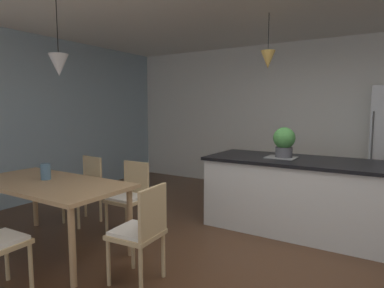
% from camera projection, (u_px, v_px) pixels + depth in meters
% --- Properties ---
extents(ground_plane, '(10.00, 8.40, 0.04)m').
position_uv_depth(ground_plane, '(268.00, 276.00, 3.02)').
color(ground_plane, '#4C301E').
extents(wall_back_kitchen, '(10.00, 0.12, 2.70)m').
position_uv_depth(wall_back_kitchen, '(332.00, 118.00, 5.62)').
color(wall_back_kitchen, white).
rests_on(wall_back_kitchen, ground_plane).
extents(window_wall_left_glazing, '(0.06, 8.40, 2.70)m').
position_uv_depth(window_wall_left_glazing, '(12.00, 120.00, 4.99)').
color(window_wall_left_glazing, '#9EB7C6').
rests_on(window_wall_left_glazing, ground_plane).
extents(dining_table, '(1.80, 0.87, 0.75)m').
position_uv_depth(dining_table, '(48.00, 188.00, 3.47)').
color(dining_table, tan).
rests_on(dining_table, ground_plane).
extents(chair_far_left, '(0.44, 0.44, 0.87)m').
position_uv_depth(chair_far_left, '(85.00, 187.00, 4.38)').
color(chair_far_left, tan).
rests_on(chair_far_left, ground_plane).
extents(chair_far_right, '(0.41, 0.41, 0.87)m').
position_uv_depth(chair_far_right, '(130.00, 195.00, 3.96)').
color(chair_far_right, tan).
rests_on(chair_far_right, ground_plane).
extents(chair_kitchen_end, '(0.43, 0.43, 0.87)m').
position_uv_depth(chair_kitchen_end, '(141.00, 230.00, 2.83)').
color(chair_kitchen_end, tan).
rests_on(chair_kitchen_end, ground_plane).
extents(kitchen_island, '(2.27, 0.96, 0.91)m').
position_uv_depth(kitchen_island, '(299.00, 194.00, 4.05)').
color(kitchen_island, silver).
rests_on(kitchen_island, ground_plane).
extents(pendant_over_table, '(0.20, 0.20, 0.85)m').
position_uv_depth(pendant_over_table, '(59.00, 65.00, 3.34)').
color(pendant_over_table, black).
extents(pendant_over_island_main, '(0.18, 0.18, 0.68)m').
position_uv_depth(pendant_over_island_main, '(268.00, 59.00, 4.10)').
color(pendant_over_island_main, black).
extents(potted_plant_on_island, '(0.27, 0.27, 0.39)m').
position_uv_depth(potted_plant_on_island, '(284.00, 141.00, 4.09)').
color(potted_plant_on_island, '#4C4C51').
rests_on(potted_plant_on_island, kitchen_island).
extents(vase_on_dining_table, '(0.10, 0.10, 0.17)m').
position_uv_depth(vase_on_dining_table, '(46.00, 172.00, 3.55)').
color(vase_on_dining_table, slate).
rests_on(vase_on_dining_table, dining_table).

